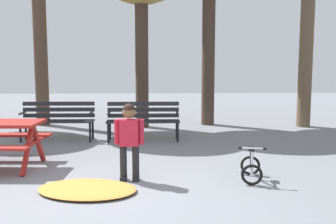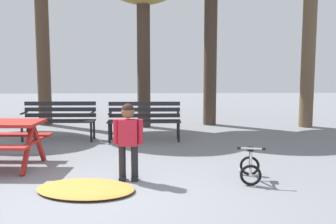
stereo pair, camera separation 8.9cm
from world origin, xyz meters
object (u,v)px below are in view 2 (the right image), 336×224
child_standing (128,135)px  kids_bicycle (250,167)px  park_bench_far_left (59,117)px  park_bench_left (144,118)px

child_standing → kids_bicycle: child_standing is taller
park_bench_far_left → kids_bicycle: park_bench_far_left is taller
park_bench_far_left → park_bench_left: (1.90, -0.11, 0.00)m
park_bench_left → child_standing: child_standing is taller
kids_bicycle → park_bench_far_left: bearing=137.6°
park_bench_far_left → park_bench_left: bearing=-3.3°
park_bench_left → kids_bicycle: park_bench_left is taller
park_bench_far_left → kids_bicycle: bearing=-42.4°
park_bench_far_left → kids_bicycle: 4.78m
park_bench_left → kids_bicycle: 3.52m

